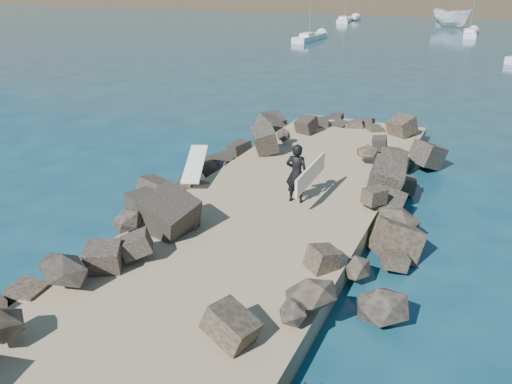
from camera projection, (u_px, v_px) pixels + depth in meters
ground at (270, 225)px, 15.33m from camera, size 800.00×800.00×0.00m
jetty at (240, 246)px, 13.55m from camera, size 6.00×26.00×0.60m
riprap_left at (162, 212)px, 15.03m from camera, size 2.60×22.00×1.00m
riprap_right at (350, 254)px, 12.74m from camera, size 2.60×22.00×1.00m
surfboard_resting at (195, 167)px, 17.06m from camera, size 1.47×2.42×0.08m
boat_imported at (451, 18)px, 73.69m from camera, size 7.17×6.80×2.78m
surfer_with_board at (298, 173)px, 15.11m from camera, size 0.87×2.30×1.86m
sailboat_a at (309, 38)px, 58.95m from camera, size 1.86×7.12×8.52m
sailboat_b at (469, 34)px, 63.39m from camera, size 1.98×6.77×8.09m
sailboat_e at (344, 20)px, 83.13m from camera, size 3.16×8.23×9.60m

